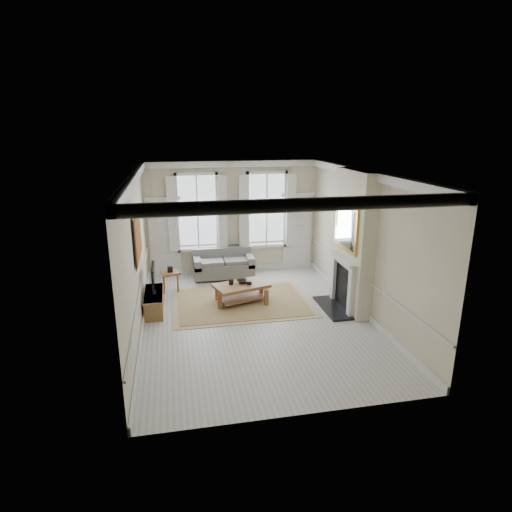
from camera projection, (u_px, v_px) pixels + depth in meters
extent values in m
plane|color=#B7B5AD|center=(256.00, 319.00, 10.06)|extent=(7.20, 7.20, 0.00)
plane|color=white|center=(255.00, 172.00, 9.08)|extent=(7.20, 7.20, 0.00)
plane|color=beige|center=(232.00, 218.00, 12.95)|extent=(5.20, 0.00, 5.20)
plane|color=beige|center=(136.00, 256.00, 9.08)|extent=(0.00, 7.20, 7.20)
plane|color=beige|center=(364.00, 243.00, 10.06)|extent=(0.00, 7.20, 7.20)
cube|color=silver|center=(165.00, 239.00, 12.69)|extent=(0.90, 0.08, 2.30)
cube|color=silver|center=(297.00, 233.00, 13.46)|extent=(0.90, 0.08, 2.30)
cube|color=#AB671D|center=(137.00, 236.00, 9.27)|extent=(0.05, 1.66, 1.06)
cube|color=beige|center=(353.00, 242.00, 10.21)|extent=(0.35, 1.70, 3.38)
cube|color=black|center=(333.00, 308.00, 10.61)|extent=(0.55, 1.50, 0.05)
cube|color=silver|center=(351.00, 294.00, 9.98)|extent=(0.10, 0.18, 1.15)
cube|color=silver|center=(333.00, 279.00, 11.01)|extent=(0.10, 0.18, 1.15)
cube|color=silver|center=(341.00, 258.00, 10.28)|extent=(0.20, 1.45, 0.06)
cube|color=black|center=(343.00, 287.00, 10.51)|extent=(0.02, 0.92, 1.00)
cube|color=#BE8A34|center=(346.00, 228.00, 10.07)|extent=(0.06, 1.26, 1.06)
cube|color=#605F5D|center=(224.00, 269.00, 12.78)|extent=(1.76, 0.86, 0.40)
cube|color=#605F5D|center=(222.00, 254.00, 12.99)|extent=(1.76, 0.20, 0.44)
cube|color=#605F5D|center=(197.00, 263.00, 12.57)|extent=(0.20, 0.86, 0.30)
cube|color=#605F5D|center=(249.00, 260.00, 12.86)|extent=(0.20, 0.86, 0.30)
cylinder|color=brown|center=(199.00, 281.00, 12.41)|extent=(0.06, 0.06, 0.08)
cylinder|color=brown|center=(247.00, 271.00, 13.28)|extent=(0.06, 0.06, 0.08)
cube|color=brown|center=(170.00, 273.00, 11.64)|extent=(0.57, 0.57, 0.06)
cube|color=brown|center=(164.00, 285.00, 11.52)|extent=(0.05, 0.05, 0.49)
cube|color=brown|center=(178.00, 284.00, 11.59)|extent=(0.05, 0.05, 0.49)
cube|color=brown|center=(164.00, 281.00, 11.85)|extent=(0.05, 0.05, 0.49)
cube|color=brown|center=(177.00, 280.00, 11.92)|extent=(0.05, 0.05, 0.49)
cube|color=olive|center=(241.00, 302.00, 10.99)|extent=(3.50, 2.60, 0.02)
cube|color=brown|center=(241.00, 286.00, 10.86)|extent=(1.50, 1.13, 0.08)
cube|color=brown|center=(221.00, 301.00, 10.55)|extent=(0.10, 0.10, 0.42)
cube|color=brown|center=(265.00, 297.00, 10.76)|extent=(0.10, 0.10, 0.42)
cube|color=brown|center=(218.00, 292.00, 11.10)|extent=(0.10, 0.10, 0.42)
cube|color=brown|center=(261.00, 289.00, 11.31)|extent=(0.10, 0.10, 0.42)
cylinder|color=black|center=(231.00, 282.00, 10.83)|extent=(0.13, 0.13, 0.13)
cylinder|color=black|center=(249.00, 283.00, 10.82)|extent=(0.13, 0.13, 0.09)
imported|color=black|center=(242.00, 281.00, 10.94)|extent=(0.34, 0.34, 0.07)
cube|color=brown|center=(154.00, 302.00, 10.43)|extent=(0.43, 1.33, 0.47)
cube|color=black|center=(154.00, 292.00, 10.36)|extent=(0.08, 0.30, 0.03)
cube|color=black|center=(153.00, 277.00, 10.25)|extent=(0.05, 0.90, 0.55)
cube|color=black|center=(154.00, 277.00, 10.25)|extent=(0.01, 0.83, 0.49)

